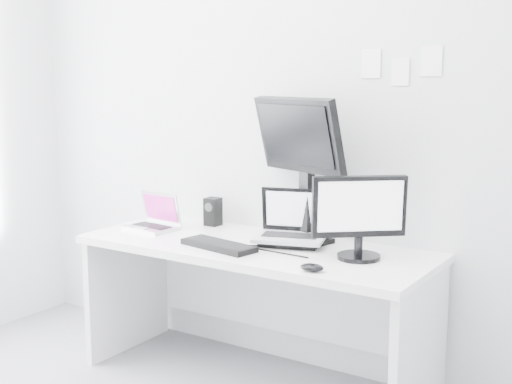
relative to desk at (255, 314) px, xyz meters
The scene contains 12 objects.
back_wall 1.05m from the desk, 90.00° to the left, with size 3.60×3.60×0.00m, color #B8BBBD.
desk is the anchor object (origin of this frame).
macbook 0.81m from the desk, behind, with size 0.28×0.21×0.21m, color silver.
speaker 0.67m from the desk, 150.65° to the left, with size 0.08×0.08×0.16m, color black.
dell_laptop 0.54m from the desk, 25.64° to the left, with size 0.34×0.26×0.28m, color #B0B2B7.
rear_monitor 0.78m from the desk, 48.74° to the left, with size 0.55×0.20×0.75m, color black.
samsung_monitor 0.79m from the desk, ahead, with size 0.44×0.20×0.40m, color black.
keyboard 0.42m from the desk, 123.79° to the right, with size 0.40×0.14×0.03m, color black.
mouse 0.67m from the desk, 30.29° to the right, with size 0.11×0.07×0.03m, color black.
wall_note_0 1.38m from the desk, 37.40° to the left, with size 0.10×0.00×0.14m, color white.
wall_note_1 1.40m from the desk, 29.83° to the left, with size 0.09×0.00×0.13m, color white.
wall_note_2 1.51m from the desk, 24.64° to the left, with size 0.10×0.00×0.14m, color white.
Camera 1 is at (1.84, -1.60, 1.57)m, focal length 49.04 mm.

